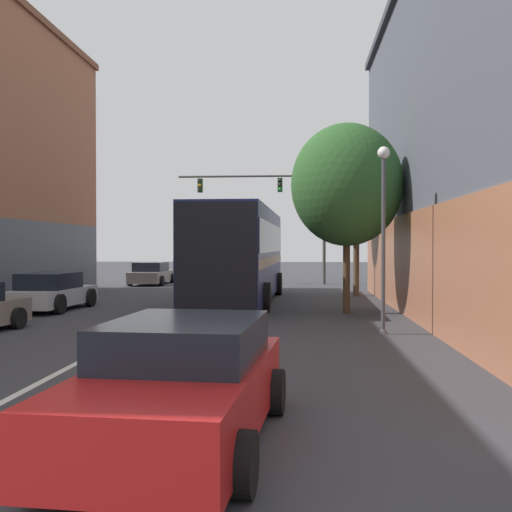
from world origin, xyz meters
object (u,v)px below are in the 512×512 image
Objects in this scene: parked_car_left_far at (152,274)px; traffic_signal_gantry at (280,202)px; bus at (240,251)px; street_lamp at (383,228)px; hatchback_foreground at (181,384)px; street_tree_far at (356,193)px; parked_car_left_near at (51,292)px; street_tree_near at (347,185)px.

parked_car_left_far is 0.55× the size of traffic_signal_gantry.
bus is 9.30m from street_lamp.
bus is at bearing 7.53° from hatchback_foreground.
hatchback_foreground is at bearing -111.70° from street_lamp.
traffic_signal_gantry is 8.75m from street_tree_far.
traffic_signal_gantry reaches higher than hatchback_foreground.
street_tree_far reaches higher than street_lamp.
traffic_signal_gantry is at bearing 99.40° from street_lamp.
parked_car_left_near is (-7.18, 13.28, -0.03)m from hatchback_foreground.
street_lamp is (10.55, -4.80, 2.03)m from parked_car_left_near.
street_tree_near reaches higher than street_lamp.
hatchback_foreground is 0.66× the size of street_tree_far.
bus is 11.79m from traffic_signal_gantry.
street_tree_far is (0.96, 7.04, 0.34)m from street_tree_near.
street_lamp is (4.42, -8.15, 0.64)m from bus.
street_tree_near is (9.99, -14.07, 3.57)m from parked_car_left_far.
street_tree_near is (2.68, -15.00, -0.59)m from traffic_signal_gantry.
street_tree_far reaches higher than hatchback_foreground.
traffic_signal_gantry reaches higher than bus.
parked_car_left_far is at bearing 31.66° from bus.
hatchback_foreground is at bearing -148.89° from parked_car_left_near.
traffic_signal_gantry is at bearing -23.65° from parked_car_left_near.
street_tree_far is (10.95, 6.80, 3.90)m from parked_car_left_near.
street_tree_near is at bearing -79.87° from traffic_signal_gantry.
bus reaches higher than hatchback_foreground.
traffic_signal_gantry reaches higher than parked_car_left_far.
parked_car_left_near is at bearing -148.16° from street_tree_far.
parked_car_left_far is 8.46m from traffic_signal_gantry.
bus is 2.49× the size of street_lamp.
parked_car_left_far is 1.01× the size of street_lamp.
street_tree_near reaches higher than hatchback_foreground.
traffic_signal_gantry reaches higher than parked_car_left_near.
traffic_signal_gantry is at bearing -83.42° from parked_car_left_far.
bus reaches higher than parked_car_left_far.
street_lamp is 11.76m from street_tree_far.
street_tree_far is at bearing -6.71° from hatchback_foreground.
street_tree_far reaches higher than street_tree_near.
parked_car_left_near is 0.88× the size of street_lamp.
hatchback_foreground is 9.34m from street_lamp.
street_tree_near is at bearing -8.25° from hatchback_foreground.
street_tree_near is (2.81, 13.03, 3.52)m from hatchback_foreground.
bus is at bearing -58.61° from parked_car_left_near.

